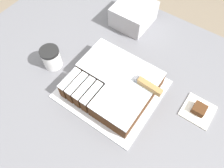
% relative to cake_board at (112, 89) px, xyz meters
% --- Properties ---
extents(ground_plane, '(8.00, 8.00, 0.00)m').
position_rel_cake_board_xyz_m(ground_plane, '(-0.04, -0.01, -0.89)').
color(ground_plane, '#7F705B').
extents(countertop, '(1.40, 1.10, 0.88)m').
position_rel_cake_board_xyz_m(countertop, '(-0.04, -0.01, -0.44)').
color(countertop, slate).
rests_on(countertop, ground_plane).
extents(cake_board, '(0.37, 0.35, 0.01)m').
position_rel_cake_board_xyz_m(cake_board, '(0.00, 0.00, 0.00)').
color(cake_board, silver).
rests_on(cake_board, countertop).
extents(cake, '(0.31, 0.29, 0.07)m').
position_rel_cake_board_xyz_m(cake, '(0.00, 0.00, 0.04)').
color(cake, '#472814').
rests_on(cake, cake_board).
extents(knife, '(0.31, 0.04, 0.02)m').
position_rel_cake_board_xyz_m(knife, '(0.10, 0.05, 0.09)').
color(knife, silver).
rests_on(knife, cake).
extents(coffee_cup, '(0.08, 0.08, 0.09)m').
position_rel_cake_board_xyz_m(coffee_cup, '(-0.28, -0.04, 0.04)').
color(coffee_cup, white).
rests_on(coffee_cup, countertop).
extents(paper_napkin, '(0.11, 0.11, 0.01)m').
position_rel_cake_board_xyz_m(paper_napkin, '(0.33, 0.11, 0.00)').
color(paper_napkin, white).
rests_on(paper_napkin, countertop).
extents(brownie, '(0.05, 0.05, 0.03)m').
position_rel_cake_board_xyz_m(brownie, '(0.33, 0.11, 0.02)').
color(brownie, '#472814').
rests_on(brownie, paper_napkin).
extents(storage_box, '(0.17, 0.19, 0.10)m').
position_rel_cake_board_xyz_m(storage_box, '(-0.14, 0.38, 0.05)').
color(storage_box, '#B2B2B7').
rests_on(storage_box, countertop).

